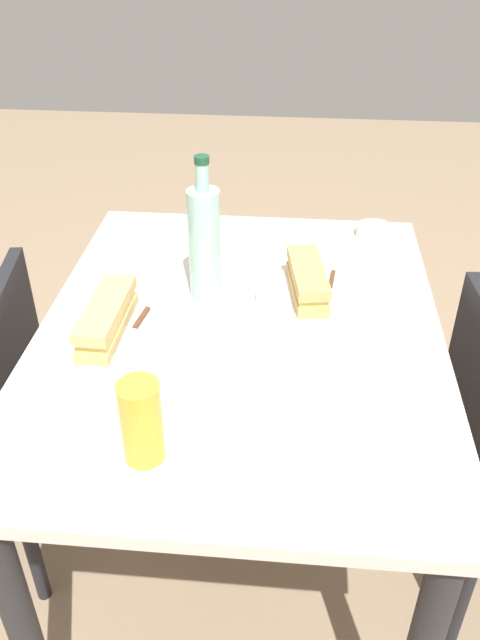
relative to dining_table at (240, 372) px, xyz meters
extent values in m
plane|color=#8C755B|center=(0.00, 0.00, -0.66)|extent=(8.00, 8.00, 0.00)
cube|color=beige|center=(0.00, 0.00, 0.11)|extent=(1.10, 0.86, 0.03)
cylinder|color=#262628|center=(-0.49, -0.37, -0.28)|extent=(0.06, 0.06, 0.75)
cylinder|color=#262628|center=(0.49, -0.37, -0.28)|extent=(0.06, 0.06, 0.75)
cylinder|color=#262628|center=(-0.49, 0.37, -0.28)|extent=(0.06, 0.06, 0.75)
cube|color=black|center=(0.02, 0.53, -0.01)|extent=(0.38, 0.06, 0.40)
cylinder|color=black|center=(0.19, 0.55, -0.44)|extent=(0.04, 0.04, 0.42)
cylinder|color=black|center=(-0.16, 0.52, -0.44)|extent=(0.04, 0.04, 0.42)
cube|color=black|center=(-0.01, -0.53, -0.01)|extent=(0.38, 0.09, 0.40)
cylinder|color=black|center=(-0.18, -0.56, -0.44)|extent=(0.04, 0.04, 0.42)
cylinder|color=black|center=(0.17, -0.50, -0.44)|extent=(0.04, 0.04, 0.42)
cylinder|color=white|center=(-0.13, 0.14, 0.13)|extent=(0.23, 0.23, 0.01)
cube|color=tan|center=(-0.13, 0.14, 0.15)|extent=(0.22, 0.10, 0.02)
cube|color=#DBC66B|center=(-0.13, 0.14, 0.17)|extent=(0.20, 0.09, 0.02)
cube|color=tan|center=(-0.13, 0.14, 0.19)|extent=(0.22, 0.10, 0.02)
cube|color=silver|center=(-0.10, 0.19, 0.14)|extent=(0.10, 0.02, 0.00)
cube|color=#59331E|center=(-0.19, 0.20, 0.14)|extent=(0.08, 0.02, 0.01)
cylinder|color=white|center=(0.06, -0.27, 0.13)|extent=(0.23, 0.23, 0.01)
cube|color=tan|center=(0.06, -0.27, 0.15)|extent=(0.24, 0.08, 0.02)
cube|color=#DBC66B|center=(0.06, -0.27, 0.17)|extent=(0.22, 0.07, 0.02)
cube|color=tan|center=(0.06, -0.27, 0.19)|extent=(0.24, 0.08, 0.02)
cube|color=silver|center=(0.10, -0.22, 0.14)|extent=(0.10, 0.03, 0.00)
cube|color=#59331E|center=(0.01, -0.21, 0.14)|extent=(0.08, 0.02, 0.01)
cylinder|color=#99C6B7|center=(-0.12, -0.09, 0.25)|extent=(0.07, 0.07, 0.26)
cylinder|color=#99C6B7|center=(-0.12, -0.09, 0.41)|extent=(0.03, 0.03, 0.06)
cylinder|color=#19472D|center=(-0.12, -0.09, 0.45)|extent=(0.03, 0.03, 0.02)
cylinder|color=gold|center=(0.38, -0.12, 0.20)|extent=(0.07, 0.07, 0.15)
cylinder|color=silver|center=(-0.46, 0.32, 0.14)|extent=(0.10, 0.10, 0.03)
camera|label=1|loc=(1.14, 0.10, 0.93)|focal=36.60mm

